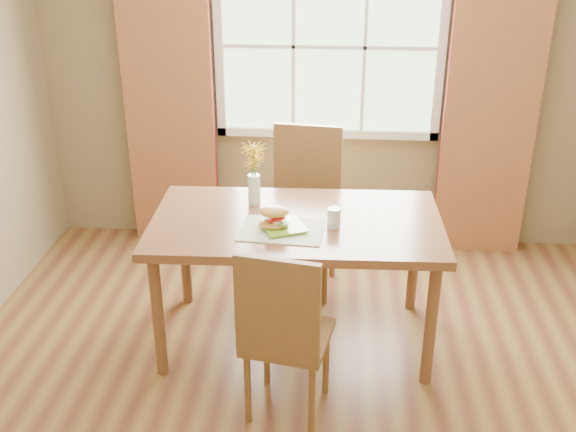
% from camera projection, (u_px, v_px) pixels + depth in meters
% --- Properties ---
extents(room, '(4.24, 3.84, 2.74)m').
position_uv_depth(room, '(320.00, 158.00, 3.10)').
color(room, brown).
rests_on(room, ground).
extents(window, '(1.62, 0.06, 1.32)m').
position_uv_depth(window, '(329.00, 47.00, 4.72)').
color(window, '#A8CF9D').
rests_on(window, room).
extents(curtain_left, '(0.65, 0.08, 2.20)m').
position_uv_depth(curtain_left, '(169.00, 102.00, 4.89)').
color(curtain_left, maroon).
rests_on(curtain_left, room).
extents(curtain_right, '(0.65, 0.08, 2.20)m').
position_uv_depth(curtain_right, '(491.00, 109.00, 4.73)').
color(curtain_right, maroon).
rests_on(curtain_right, room).
extents(dining_table, '(1.66, 0.96, 0.80)m').
position_uv_depth(dining_table, '(296.00, 233.00, 3.82)').
color(dining_table, brown).
rests_on(dining_table, room).
extents(chair_near, '(0.48, 0.48, 0.98)m').
position_uv_depth(chair_near, '(283.00, 330.00, 3.26)').
color(chair_near, brown).
rests_on(chair_near, room).
extents(chair_far, '(0.51, 0.51, 1.10)m').
position_uv_depth(chair_far, '(305.00, 200.00, 4.51)').
color(chair_far, brown).
rests_on(chair_far, room).
extents(placemat, '(0.47, 0.36, 0.01)m').
position_uv_depth(placemat, '(282.00, 230.00, 3.66)').
color(placemat, beige).
rests_on(placemat, dining_table).
extents(plate, '(0.29, 0.29, 0.01)m').
position_uv_depth(plate, '(283.00, 228.00, 3.67)').
color(plate, '#7FB52D').
rests_on(plate, placemat).
extents(croissant_sandwich, '(0.18, 0.13, 0.12)m').
position_uv_depth(croissant_sandwich, '(274.00, 218.00, 3.63)').
color(croissant_sandwich, '#E4BA4D').
rests_on(croissant_sandwich, plate).
extents(water_glass, '(0.07, 0.07, 0.11)m').
position_uv_depth(water_glass, '(334.00, 218.00, 3.68)').
color(water_glass, silver).
rests_on(water_glass, dining_table).
extents(flower_vase, '(0.15, 0.15, 0.38)m').
position_uv_depth(flower_vase, '(254.00, 167.00, 3.89)').
color(flower_vase, silver).
rests_on(flower_vase, dining_table).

